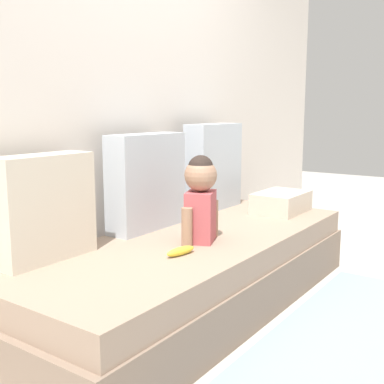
% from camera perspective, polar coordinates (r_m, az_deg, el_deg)
% --- Properties ---
extents(ground_plane, '(12.00, 12.00, 0.00)m').
position_cam_1_polar(ground_plane, '(2.73, 0.29, -13.41)').
color(ground_plane, '#B2ADA3').
extents(back_wall, '(5.49, 0.10, 2.55)m').
position_cam_1_polar(back_wall, '(2.87, -9.21, 13.67)').
color(back_wall, silver).
rests_on(back_wall, ground).
extents(couch, '(2.29, 0.87, 0.40)m').
position_cam_1_polar(couch, '(2.66, 0.30, -9.54)').
color(couch, '#826C5B').
rests_on(couch, ground).
extents(throw_pillow_left, '(0.47, 0.16, 0.48)m').
position_cam_1_polar(throw_pillow_left, '(2.26, -17.14, -1.80)').
color(throw_pillow_left, beige).
rests_on(throw_pillow_left, couch).
extents(throw_pillow_center, '(0.52, 0.16, 0.55)m').
position_cam_1_polar(throw_pillow_center, '(2.74, -5.42, 1.22)').
color(throw_pillow_center, '#B2BCC6').
rests_on(throw_pillow_center, couch).
extents(throw_pillow_right, '(0.49, 0.16, 0.59)m').
position_cam_1_polar(throw_pillow_right, '(3.31, 2.59, 3.04)').
color(throw_pillow_right, '#B2BCC6').
rests_on(throw_pillow_right, couch).
extents(toddler, '(0.30, 0.20, 0.45)m').
position_cam_1_polar(toddler, '(2.47, 1.03, -0.55)').
color(toddler, '#B24C51').
rests_on(toddler, couch).
extents(banana, '(0.18, 0.07, 0.04)m').
position_cam_1_polar(banana, '(2.28, -1.37, -7.04)').
color(banana, yellow).
rests_on(banana, couch).
extents(folded_blanket, '(0.40, 0.28, 0.13)m').
position_cam_1_polar(folded_blanket, '(3.27, 10.57, -1.19)').
color(folded_blanket, beige).
rests_on(folded_blanket, couch).
extents(floor_rug, '(2.06, 1.00, 0.01)m').
position_cam_1_polar(floor_rug, '(2.36, 21.33, -17.84)').
color(floor_rug, '#8499A8').
rests_on(floor_rug, ground).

